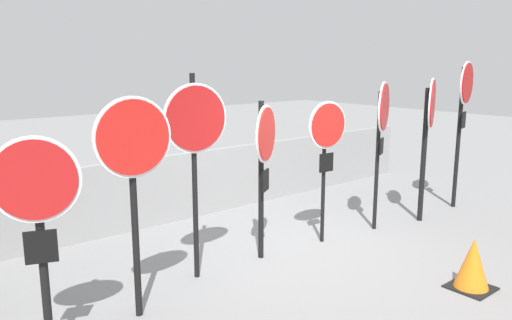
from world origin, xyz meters
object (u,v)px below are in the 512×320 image
(stop_sign_0, at_px, (37,205))
(stop_sign_7, at_px, (464,103))
(stop_sign_2, at_px, (195,134))
(traffic_cone_0, at_px, (473,264))
(stop_sign_3, at_px, (265,150))
(stop_sign_1, at_px, (134,159))
(stop_sign_6, at_px, (429,122))
(stop_sign_4, at_px, (327,139))
(stop_sign_5, at_px, (382,121))

(stop_sign_0, bearing_deg, stop_sign_7, 21.53)
(stop_sign_2, relative_size, stop_sign_7, 0.95)
(traffic_cone_0, bearing_deg, stop_sign_3, 119.53)
(stop_sign_0, xyz_separation_m, stop_sign_3, (3.02, 0.52, 0.07))
(stop_sign_1, bearing_deg, stop_sign_6, 2.13)
(traffic_cone_0, bearing_deg, stop_sign_1, 150.73)
(stop_sign_3, height_order, stop_sign_4, stop_sign_3)
(stop_sign_1, relative_size, stop_sign_5, 0.99)
(stop_sign_0, bearing_deg, stop_sign_5, 23.67)
(stop_sign_4, height_order, stop_sign_7, stop_sign_7)
(stop_sign_6, bearing_deg, stop_sign_4, 143.32)
(stop_sign_2, height_order, stop_sign_5, stop_sign_2)
(stop_sign_7, bearing_deg, stop_sign_0, 166.42)
(stop_sign_1, bearing_deg, stop_sign_3, 13.96)
(stop_sign_6, bearing_deg, stop_sign_7, -23.76)
(stop_sign_2, relative_size, traffic_cone_0, 4.03)
(stop_sign_2, distance_m, stop_sign_6, 4.20)
(stop_sign_5, relative_size, stop_sign_6, 0.98)
(stop_sign_0, distance_m, stop_sign_6, 6.14)
(stop_sign_0, xyz_separation_m, stop_sign_4, (4.09, 0.42, 0.13))
(stop_sign_1, height_order, stop_sign_2, stop_sign_2)
(stop_sign_0, bearing_deg, stop_sign_6, 21.12)
(stop_sign_5, height_order, traffic_cone_0, stop_sign_5)
(stop_sign_5, distance_m, stop_sign_6, 0.97)
(stop_sign_1, xyz_separation_m, traffic_cone_0, (3.34, -1.87, -1.39))
(stop_sign_2, bearing_deg, stop_sign_4, 1.51)
(stop_sign_1, bearing_deg, stop_sign_2, 25.94)
(stop_sign_2, bearing_deg, stop_sign_7, 0.49)
(stop_sign_6, height_order, traffic_cone_0, stop_sign_6)
(stop_sign_4, distance_m, stop_sign_5, 1.12)
(stop_sign_0, height_order, stop_sign_1, stop_sign_1)
(stop_sign_1, bearing_deg, traffic_cone_0, -26.48)
(stop_sign_5, bearing_deg, stop_sign_3, 146.81)
(stop_sign_1, xyz_separation_m, stop_sign_3, (2.05, 0.40, -0.20))
(stop_sign_2, bearing_deg, stop_sign_3, 3.82)
(stop_sign_1, height_order, stop_sign_3, stop_sign_1)
(stop_sign_0, xyz_separation_m, traffic_cone_0, (4.30, -1.75, -1.12))
(stop_sign_4, distance_m, stop_sign_6, 2.08)
(stop_sign_0, xyz_separation_m, stop_sign_2, (1.96, 0.55, 0.38))
(stop_sign_5, xyz_separation_m, traffic_cone_0, (-0.89, -2.03, -1.44))
(stop_sign_3, relative_size, stop_sign_5, 0.91)
(stop_sign_1, distance_m, stop_sign_3, 2.10)
(stop_sign_4, bearing_deg, stop_sign_0, -169.56)
(stop_sign_3, bearing_deg, stop_sign_4, -38.16)
(stop_sign_2, relative_size, stop_sign_3, 1.17)
(stop_sign_0, xyz_separation_m, stop_sign_7, (7.32, 0.12, 0.49))
(traffic_cone_0, bearing_deg, stop_sign_0, 157.86)
(traffic_cone_0, bearing_deg, stop_sign_5, 66.42)
(stop_sign_4, bearing_deg, stop_sign_7, -0.54)
(stop_sign_1, height_order, stop_sign_6, stop_sign_6)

